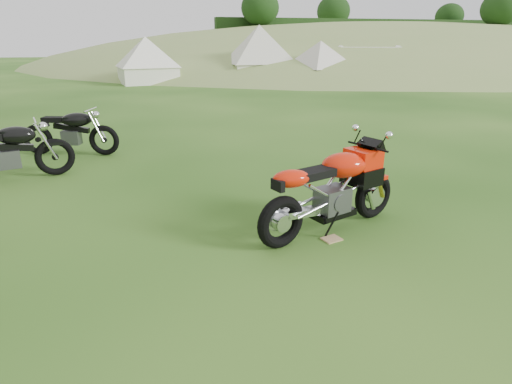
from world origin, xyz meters
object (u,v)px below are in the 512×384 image
object	(u,v)px
plywood_board	(332,239)
tent_left	(147,59)
vintage_moto_d	(5,151)
sport_motorcycle	(332,184)
caravan	(366,63)
tent_mid	(259,55)
vintage_moto_c	(70,131)
tent_right	(320,61)

from	to	relation	value
plywood_board	tent_left	world-z (taller)	tent_left
vintage_moto_d	tent_left	xyz separation A→B (m)	(2.74, 17.35, 0.71)
sport_motorcycle	caravan	distance (m)	22.88
tent_left	sport_motorcycle	bearing A→B (deg)	-94.10
tent_mid	sport_motorcycle	bearing A→B (deg)	-102.89
vintage_moto_d	tent_mid	size ratio (longest dim) A/B	0.63
plywood_board	tent_left	bearing A→B (deg)	94.82
vintage_moto_c	tent_mid	bearing A→B (deg)	79.13
sport_motorcycle	tent_mid	world-z (taller)	tent_mid
tent_left	tent_right	world-z (taller)	tent_left
vintage_moto_d	tent_right	size ratio (longest dim) A/B	0.77
tent_right	sport_motorcycle	bearing A→B (deg)	-130.62
vintage_moto_c	tent_mid	distance (m)	17.51
plywood_board	vintage_moto_c	world-z (taller)	vintage_moto_c
caravan	vintage_moto_d	bearing A→B (deg)	-113.30
plywood_board	tent_mid	xyz separation A→B (m)	(4.57, 20.63, 1.44)
sport_motorcycle	vintage_moto_c	bearing A→B (deg)	107.29
plywood_board	tent_left	size ratio (longest dim) A/B	0.08
tent_left	plywood_board	bearing A→B (deg)	-94.37
vintage_moto_d	plywood_board	bearing A→B (deg)	-53.12
tent_left	tent_right	size ratio (longest dim) A/B	1.06
caravan	tent_mid	bearing A→B (deg)	-163.44
tent_mid	caravan	world-z (taller)	tent_mid
vintage_moto_d	tent_mid	distance (m)	19.36
sport_motorcycle	vintage_moto_d	bearing A→B (deg)	124.29
sport_motorcycle	caravan	size ratio (longest dim) A/B	0.52
sport_motorcycle	plywood_board	size ratio (longest dim) A/B	9.48
vintage_moto_c	tent_left	world-z (taller)	tent_left
caravan	plywood_board	bearing A→B (deg)	-99.00
sport_motorcycle	plywood_board	distance (m)	0.69
tent_left	tent_mid	distance (m)	6.34
sport_motorcycle	tent_right	bearing A→B (deg)	47.95
vintage_moto_c	vintage_moto_d	bearing A→B (deg)	-98.23
tent_left	tent_right	distance (m)	9.55
tent_right	caravan	distance (m)	4.14
tent_mid	tent_right	xyz separation A→B (m)	(2.91, -2.12, -0.26)
sport_motorcycle	vintage_moto_c	world-z (taller)	sport_motorcycle
vintage_moto_c	tent_right	bearing A→B (deg)	67.27
plywood_board	vintage_moto_d	distance (m)	5.76
vintage_moto_c	tent_left	size ratio (longest dim) A/B	0.69
plywood_board	vintage_moto_c	bearing A→B (deg)	125.32
tent_mid	tent_right	bearing A→B (deg)	-36.60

